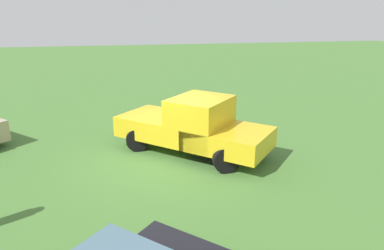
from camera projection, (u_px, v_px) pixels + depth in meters
The scene contains 2 objects.
ground_plane at pixel (166, 158), 10.43m from camera, with size 80.00×80.00×0.00m, color #477533.
pickup_truck at pixel (195, 125), 10.50m from camera, with size 4.74×4.59×1.79m.
Camera 1 is at (-1.29, -9.57, 4.15)m, focal length 32.25 mm.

